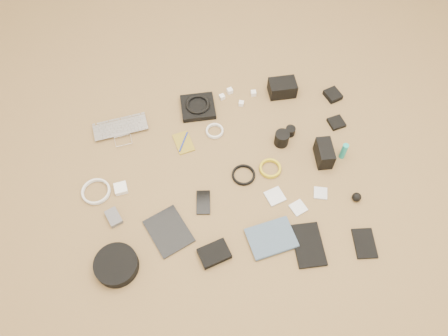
{
  "coord_description": "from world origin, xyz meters",
  "views": [
    {
      "loc": [
        -0.15,
        -1.07,
        1.89
      ],
      "look_at": [
        -0.01,
        0.03,
        0.02
      ],
      "focal_mm": 35.0,
      "sensor_mm": 36.0,
      "label": 1
    }
  ],
  "objects": [
    {
      "name": "charger_d",
      "position": [
        0.14,
        0.43,
        0.01
      ],
      "size": [
        0.03,
        0.03,
        0.02
      ],
      "primitive_type": "cube",
      "rotation": [
        0.0,
        0.0,
        -0.32
      ],
      "color": "white",
      "rests_on": "ground"
    },
    {
      "name": "flash",
      "position": [
        0.5,
        0.03,
        0.05
      ],
      "size": [
        0.08,
        0.14,
        0.1
      ],
      "primitive_type": "cube",
      "rotation": [
        0.0,
        0.0,
        -0.03
      ],
      "color": "black",
      "rests_on": "ground"
    },
    {
      "name": "lens_b",
      "position": [
        0.37,
        0.2,
        0.02
      ],
      "size": [
        0.07,
        0.07,
        0.05
      ],
      "primitive_type": "cylinder",
      "rotation": [
        0.0,
        0.0,
        -0.34
      ],
      "color": "black",
      "rests_on": "ground"
    },
    {
      "name": "charger_a",
      "position": [
        0.04,
        0.49,
        0.01
      ],
      "size": [
        0.03,
        0.03,
        0.02
      ],
      "primitive_type": "cube",
      "rotation": [
        0.0,
        0.0,
        0.32
      ],
      "color": "white",
      "rests_on": "ground"
    },
    {
      "name": "laptop",
      "position": [
        -0.51,
        0.31,
        0.01
      ],
      "size": [
        0.31,
        0.24,
        0.02
      ],
      "primitive_type": "imported",
      "rotation": [
        0.0,
        0.0,
        0.16
      ],
      "color": "#BABABF",
      "rests_on": "ground"
    },
    {
      "name": "cable_white_a",
      "position": [
        -0.03,
        0.27,
        0.01
      ],
      "size": [
        0.12,
        0.12,
        0.01
      ],
      "primitive_type": "torus",
      "rotation": [
        0.0,
        0.0,
        0.31
      ],
      "color": "silver",
      "rests_on": "ground"
    },
    {
      "name": "lens_pouch",
      "position": [
        0.65,
        0.42,
        0.02
      ],
      "size": [
        0.1,
        0.11,
        0.03
      ],
      "primitive_type": "cube",
      "rotation": [
        0.0,
        0.0,
        0.34
      ],
      "color": "black",
      "rests_on": "ground"
    },
    {
      "name": "lens_cleaner",
      "position": [
        0.6,
        0.03,
        0.05
      ],
      "size": [
        0.03,
        0.03,
        0.1
      ],
      "primitive_type": "cylinder",
      "rotation": [
        0.0,
        0.0,
        -0.2
      ],
      "color": "teal",
      "rests_on": "ground"
    },
    {
      "name": "filter_case_mid",
      "position": [
        0.32,
        -0.23,
        0.0
      ],
      "size": [
        0.09,
        0.09,
        0.01
      ],
      "primitive_type": "cube",
      "rotation": [
        0.0,
        0.0,
        0.41
      ],
      "color": "silver",
      "rests_on": "ground"
    },
    {
      "name": "lens_a",
      "position": [
        0.31,
        0.15,
        0.04
      ],
      "size": [
        0.08,
        0.08,
        0.08
      ],
      "primitive_type": "cylinder",
      "rotation": [
        0.0,
        0.0,
        -0.02
      ],
      "color": "black",
      "rests_on": "ground"
    },
    {
      "name": "air_blower",
      "position": [
        0.6,
        -0.22,
        0.02
      ],
      "size": [
        0.05,
        0.05,
        0.04
      ],
      "primitive_type": "sphere",
      "rotation": [
        0.0,
        0.0,
        0.27
      ],
      "color": "black",
      "rests_on": "ground"
    },
    {
      "name": "drive_case",
      "position": [
        -0.11,
        -0.41,
        0.02
      ],
      "size": [
        0.16,
        0.13,
        0.03
      ],
      "primitive_type": "cube",
      "rotation": [
        0.0,
        0.0,
        0.3
      ],
      "color": "black",
      "rests_on": "ground"
    },
    {
      "name": "headphones",
      "position": [
        -0.1,
        0.43,
        0.04
      ],
      "size": [
        0.17,
        0.17,
        0.02
      ],
      "primitive_type": "torus",
      "rotation": [
        0.0,
        0.0,
        -0.39
      ],
      "color": "black",
      "rests_on": "headphone_pouch"
    },
    {
      "name": "notebook_olive",
      "position": [
        -0.2,
        0.22,
        0.0
      ],
      "size": [
        0.11,
        0.15,
        0.01
      ],
      "primitive_type": "cube",
      "rotation": [
        0.0,
        0.0,
        0.24
      ],
      "color": "olive",
      "rests_on": "ground"
    },
    {
      "name": "paperback",
      "position": [
        0.17,
        -0.44,
        0.01
      ],
      "size": [
        0.24,
        0.2,
        0.02
      ],
      "primitive_type": "imported",
      "rotation": [
        0.0,
        0.0,
        1.76
      ],
      "color": "#3D5268",
      "rests_on": "ground"
    },
    {
      "name": "tablet",
      "position": [
        -0.31,
        -0.27,
        0.0
      ],
      "size": [
        0.24,
        0.26,
        0.01
      ],
      "primitive_type": "cube",
      "rotation": [
        0.0,
        0.0,
        0.43
      ],
      "color": "black",
      "rests_on": "ground"
    },
    {
      "name": "battery_charger",
      "position": [
        -0.56,
        -0.17,
        0.01
      ],
      "size": [
        0.09,
        0.1,
        0.02
      ],
      "primitive_type": "cube",
      "rotation": [
        0.0,
        0.0,
        0.41
      ],
      "color": "#57565B",
      "rests_on": "ground"
    },
    {
      "name": "charger_b",
      "position": [
        0.09,
        0.53,
        0.01
      ],
      "size": [
        0.04,
        0.04,
        0.03
      ],
      "primitive_type": "cube",
      "rotation": [
        0.0,
        0.0,
        0.34
      ],
      "color": "white",
      "rests_on": "ground"
    },
    {
      "name": "headphone_case",
      "position": [
        -0.54,
        -0.4,
        0.03
      ],
      "size": [
        0.25,
        0.25,
        0.05
      ],
      "primitive_type": "cylinder",
      "rotation": [
        0.0,
        0.0,
        -0.4
      ],
      "color": "black",
      "rests_on": "ground"
    },
    {
      "name": "cable_black",
      "position": [
        0.08,
        -0.02,
        0.01
      ],
      "size": [
        0.14,
        0.14,
        0.01
      ],
      "primitive_type": "torus",
      "rotation": [
        0.0,
        0.0,
        0.28
      ],
      "color": "black",
      "rests_on": "ground"
    },
    {
      "name": "filter_case_left",
      "position": [
        0.22,
        -0.15,
        0.01
      ],
      "size": [
        0.1,
        0.1,
        0.01
      ],
      "primitive_type": "cube",
      "rotation": [
        0.0,
        0.0,
        0.32
      ],
      "color": "silver",
      "rests_on": "ground"
    },
    {
      "name": "filter_case_right",
      "position": [
        0.44,
        -0.16,
        0.0
      ],
      "size": [
        0.08,
        0.08,
        0.01
      ],
      "primitive_type": "cube",
      "rotation": [
        0.0,
        0.0,
        -0.25
      ],
      "color": "silver",
      "rests_on": "ground"
    },
    {
      "name": "notebook_black_a",
      "position": [
        0.32,
        -0.42,
        0.01
      ],
      "size": [
        0.13,
        0.21,
        0.01
      ],
      "primitive_type": "cube",
      "rotation": [
        0.0,
        0.0,
        -0.0
      ],
      "color": "black",
      "rests_on": "ground"
    },
    {
      "name": "phone",
      "position": [
        -0.13,
        -0.14,
        0.0
      ],
      "size": [
        0.08,
        0.13,
        0.01
      ],
      "primitive_type": "cube",
      "rotation": [
        0.0,
        0.0,
        -0.11
      ],
      "color": "black",
      "rests_on": "ground"
    },
    {
      "name": "power_brick",
      "position": [
        -0.52,
        -0.02,
        0.01
      ],
      "size": [
        0.07,
        0.07,
        0.03
      ],
      "primitive_type": "cube",
      "rotation": [
        0.0,
        0.0,
        0.16
      ],
      "color": "white",
      "rests_on": "ground"
    },
    {
      "name": "dslr_camera",
      "position": [
        0.38,
        0.48,
        0.04
      ],
      "size": [
        0.15,
        0.1,
        0.08
      ],
      "primitive_type": "cube",
      "rotation": [
        0.0,
        0.0,
        0.02
      ],
      "color": "black",
      "rests_on": "ground"
    },
    {
      "name": "card_reader",
      "position": [
        0.62,
        0.24,
        0.01
      ],
      "size": [
        0.09,
        0.09,
        0.02
      ],
      "primitive_type": "cube",
      "rotation": [
        0.0,
        0.0,
        0.23
      ],
      "color": "black",
      "rests_on": "ground"
    },
    {
      "name": "cable_yellow",
      "position": [
        0.22,
        0.0,
        0.01
      ],
      "size": [
        0.14,
        0.14,
        0.01
      ],
      "primitive_type": "torus",
      "rotation": [
        0.0,
        0.0,
        -0.4
      ],
      "color": "gold",
      "rests_on": "ground"
    },
    {
      "name": "headphone_pouch",
      "position": [
        -0.1,
        0.43,
        0.02
      ],
      "size": [
        0.18,
        0.17,
        0.03
      ],
      "primitive_type": "cube",
      "rotation": [
        0.0,
        0.0,
        0.02
      ],
      "color": "black",
      "rests_on": "ground"
    },
    {
      "name": "cable_white_b",
      "position": [
        -0.64,
        -0.02,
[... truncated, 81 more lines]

